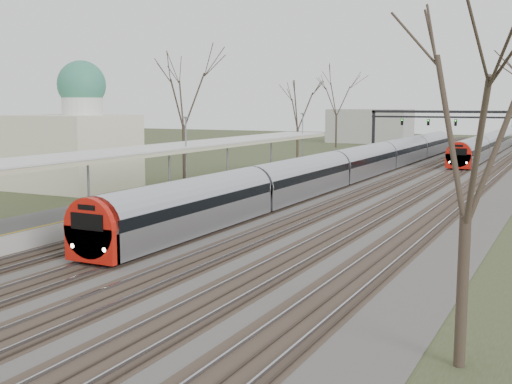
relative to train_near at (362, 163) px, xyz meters
The scene contains 9 objects.
track_bed 3.22m from the train_near, 16.86° to the right, with size 24.00×160.00×0.22m.
platform 19.50m from the train_near, 109.66° to the right, with size 3.50×69.00×1.00m, color #9E9B93.
canopy 23.90m from the train_near, 105.99° to the right, with size 4.10×50.00×3.11m.
dome_building 26.31m from the train_near, 137.12° to the right, with size 10.00×8.00×10.30m.
signal_gantry 29.48m from the train_near, 84.53° to the left, with size 21.00×0.59×6.08m.
tree_west_far 17.73m from the train_near, 151.61° to the right, with size 5.50×5.50×11.33m.
tree_east_near 43.97m from the train_near, 69.22° to the right, with size 4.50×4.50×9.27m.
train_near is the anchor object (origin of this frame).
train_far 48.26m from the train_near, 81.66° to the left, with size 2.62×75.21×3.05m.
Camera 1 is at (15.44, -1.69, 6.86)m, focal length 45.00 mm.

